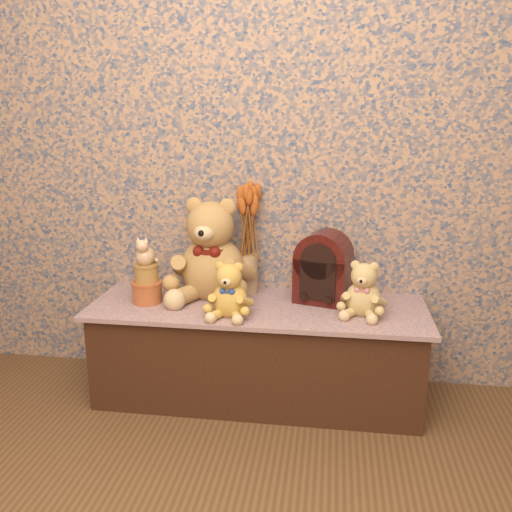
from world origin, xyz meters
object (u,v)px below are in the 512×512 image
(cathedral_radio, at_px, (323,267))
(teddy_large, at_px, (212,244))
(ceramic_vase, at_px, (246,274))
(cat_figurine, at_px, (145,250))
(teddy_small, at_px, (364,286))
(biscuit_tin_lower, at_px, (147,292))
(teddy_medium, at_px, (230,287))

(cathedral_radio, bearing_deg, teddy_large, -165.22)
(ceramic_vase, distance_m, cat_figurine, 0.49)
(teddy_small, bearing_deg, cathedral_radio, 154.24)
(biscuit_tin_lower, bearing_deg, teddy_medium, -14.33)
(teddy_large, height_order, cat_figurine, teddy_large)
(ceramic_vase, xyz_separation_m, cat_figurine, (-0.42, -0.21, 0.15))
(ceramic_vase, height_order, biscuit_tin_lower, ceramic_vase)
(teddy_large, xyz_separation_m, ceramic_vase, (0.15, 0.07, -0.16))
(cat_figurine, bearing_deg, teddy_large, 24.49)
(teddy_small, xyz_separation_m, ceramic_vase, (-0.54, 0.22, -0.03))
(teddy_large, xyz_separation_m, cathedral_radio, (0.51, -0.00, -0.09))
(teddy_medium, xyz_separation_m, biscuit_tin_lower, (-0.40, 0.10, -0.08))
(teddy_small, height_order, cathedral_radio, cathedral_radio)
(teddy_small, height_order, ceramic_vase, teddy_small)
(ceramic_vase, relative_size, biscuit_tin_lower, 1.39)
(cathedral_radio, height_order, biscuit_tin_lower, cathedral_radio)
(teddy_small, bearing_deg, teddy_large, -178.86)
(teddy_large, xyz_separation_m, cat_figurine, (-0.27, -0.13, -0.00))
(ceramic_vase, xyz_separation_m, biscuit_tin_lower, (-0.42, -0.21, -0.04))
(teddy_large, height_order, ceramic_vase, teddy_large)
(teddy_small, xyz_separation_m, cat_figurine, (-0.96, 0.01, 0.12))
(cathedral_radio, bearing_deg, ceramic_vase, -176.69)
(teddy_large, relative_size, ceramic_vase, 2.72)
(teddy_large, height_order, cathedral_radio, teddy_large)
(teddy_small, height_order, biscuit_tin_lower, teddy_small)
(teddy_large, bearing_deg, ceramic_vase, 31.27)
(cathedral_radio, distance_m, cat_figurine, 0.80)
(cathedral_radio, height_order, ceramic_vase, cathedral_radio)
(teddy_large, relative_size, teddy_small, 1.98)
(teddy_medium, height_order, biscuit_tin_lower, teddy_medium)
(teddy_small, distance_m, ceramic_vase, 0.58)
(ceramic_vase, distance_m, biscuit_tin_lower, 0.47)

